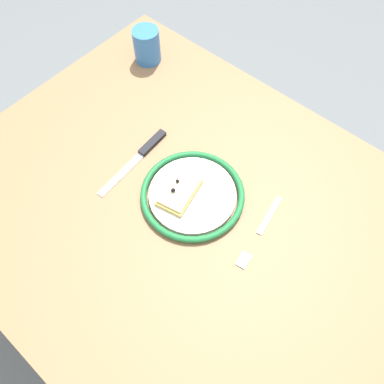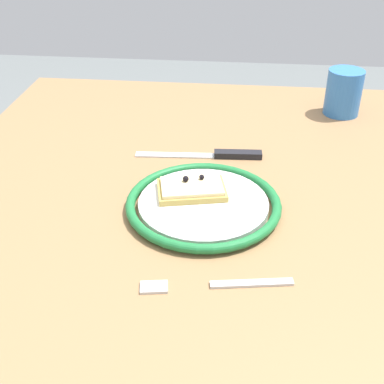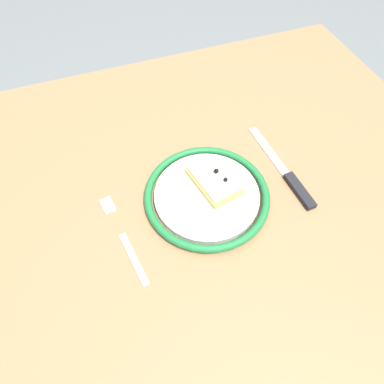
# 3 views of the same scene
# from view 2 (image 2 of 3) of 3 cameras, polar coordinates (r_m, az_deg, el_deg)

# --- Properties ---
(dining_table) EXTENTS (1.12, 0.90, 0.73)m
(dining_table) POSITION_cam_2_polar(r_m,az_deg,el_deg) (0.87, -0.84, -6.00)
(dining_table) COLOR #936D47
(dining_table) RESTS_ON ground_plane
(plate) EXTENTS (0.25, 0.25, 0.02)m
(plate) POSITION_cam_2_polar(r_m,az_deg,el_deg) (0.81, 1.29, -1.35)
(plate) COLOR white
(plate) RESTS_ON dining_table
(pizza_slice_near) EXTENTS (0.09, 0.12, 0.03)m
(pizza_slice_near) POSITION_cam_2_polar(r_m,az_deg,el_deg) (0.82, -0.03, 0.38)
(pizza_slice_near) COLOR tan
(pizza_slice_near) RESTS_ON plate
(knife) EXTENTS (0.03, 0.24, 0.01)m
(knife) POSITION_cam_2_polar(r_m,az_deg,el_deg) (0.96, 3.26, 4.24)
(knife) COLOR silver
(knife) RESTS_ON dining_table
(fork) EXTENTS (0.05, 0.20, 0.00)m
(fork) POSITION_cam_2_polar(r_m,az_deg,el_deg) (0.67, 2.65, -10.41)
(fork) COLOR silver
(fork) RESTS_ON dining_table
(cup) EXTENTS (0.08, 0.08, 0.10)m
(cup) POSITION_cam_2_polar(r_m,az_deg,el_deg) (1.17, 16.74, 10.72)
(cup) COLOR #3372BF
(cup) RESTS_ON dining_table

